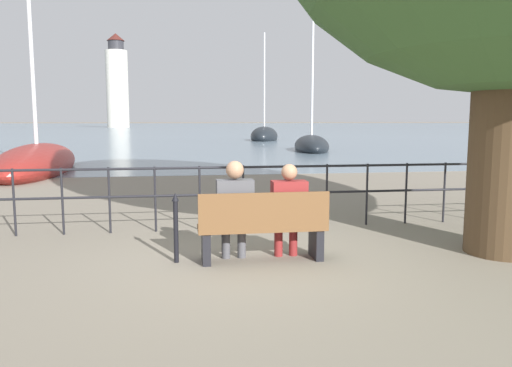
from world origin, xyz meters
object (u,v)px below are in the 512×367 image
park_bench (263,228)px  closed_umbrella (176,224)px  sailboat_1 (37,162)px  sailboat_2 (264,136)px  sailboat_0 (311,145)px  harbor_lighthouse (117,84)px  seated_person_left (235,206)px  seated_person_right (288,207)px

park_bench → closed_umbrella: 1.09m
park_bench → closed_umbrella: size_ratio=1.83×
sailboat_1 → sailboat_2: bearing=59.0°
sailboat_0 → harbor_lighthouse: bearing=113.1°
sailboat_0 → sailboat_2: bearing=101.1°
seated_person_left → sailboat_2: sailboat_2 is taller
closed_umbrella → park_bench: bearing=-6.2°
park_bench → sailboat_2: (6.48, 37.92, -0.04)m
seated_person_right → closed_umbrella: 1.44m
seated_person_right → sailboat_0: size_ratio=0.11×
seated_person_right → sailboat_2: sailboat_2 is taller
seated_person_left → sailboat_2: bearing=79.8°
park_bench → sailboat_0: (6.68, 22.52, -0.10)m
sailboat_1 → sailboat_2: size_ratio=1.32×
closed_umbrella → harbor_lighthouse: 123.28m
sailboat_1 → seated_person_left: bearing=-70.4°
park_bench → seated_person_left: (-0.35, 0.07, 0.28)m
seated_person_left → seated_person_right: (0.69, 0.00, -0.03)m
seated_person_right → harbor_lighthouse: size_ratio=0.05×
seated_person_right → closed_umbrella: (-1.43, 0.04, -0.18)m
harbor_lighthouse → seated_person_left: bearing=-82.8°
sailboat_2 → harbor_lighthouse: (-22.31, 84.18, 10.20)m
sailboat_0 → sailboat_2: size_ratio=1.12×
sailboat_0 → sailboat_1: 16.18m
seated_person_right → closed_umbrella: seated_person_right is taller
seated_person_right → closed_umbrella: size_ratio=1.39×
seated_person_left → seated_person_right: seated_person_left is taller
seated_person_left → sailboat_0: (7.03, 22.45, -0.38)m
closed_umbrella → sailboat_0: 23.72m
sailboat_0 → sailboat_1: bearing=-131.2°
closed_umbrella → sailboat_1: size_ratio=0.07×
sailboat_1 → harbor_lighthouse: size_ratio=0.57×
seated_person_right → sailboat_0: bearing=74.2°
seated_person_right → sailboat_0: (6.34, 22.45, -0.35)m
closed_umbrella → seated_person_left: bearing=-3.6°
seated_person_left → sailboat_2: 38.46m
seated_person_left → harbor_lighthouse: harbor_lighthouse is taller
park_bench → seated_person_right: seated_person_right is taller
seated_person_left → sailboat_1: bearing=114.5°
park_bench → sailboat_0: sailboat_0 is taller
seated_person_left → sailboat_2: (6.83, 37.85, -0.32)m
sailboat_2 → harbor_lighthouse: harbor_lighthouse is taller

